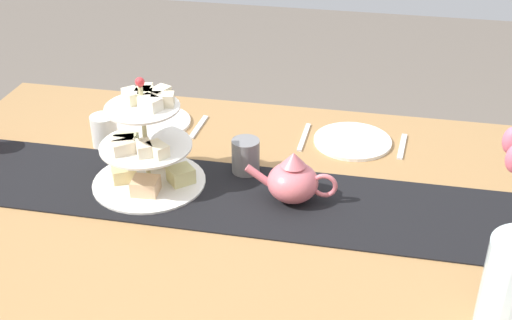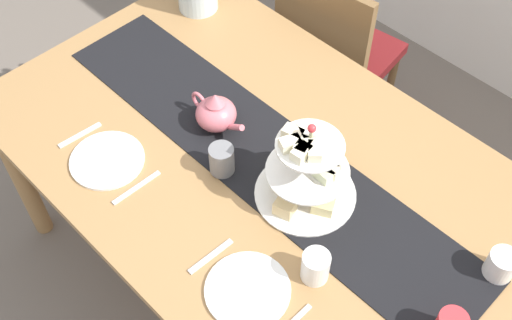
# 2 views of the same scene
# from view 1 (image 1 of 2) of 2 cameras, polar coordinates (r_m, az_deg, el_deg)

# --- Properties ---
(dining_table) EXTENTS (1.74, 1.09, 0.77)m
(dining_table) POSITION_cam_1_polar(r_m,az_deg,el_deg) (1.79, -2.68, -5.26)
(dining_table) COLOR #A37747
(dining_table) RESTS_ON ground_plane
(table_runner) EXTENTS (1.57, 0.32, 0.00)m
(table_runner) POSITION_cam_1_polar(r_m,az_deg,el_deg) (1.73, -2.90, -3.06)
(table_runner) COLOR black
(table_runner) RESTS_ON dining_table
(tiered_cake_stand) EXTENTS (0.30, 0.30, 0.30)m
(tiered_cake_stand) POSITION_cam_1_polar(r_m,az_deg,el_deg) (1.74, -9.36, 0.91)
(tiered_cake_stand) COLOR beige
(tiered_cake_stand) RESTS_ON table_runner
(teapot) EXTENTS (0.24, 0.13, 0.14)m
(teapot) POSITION_cam_1_polar(r_m,az_deg,el_deg) (1.68, 3.21, -1.77)
(teapot) COLOR #D66B75
(teapot) RESTS_ON table_runner
(dinner_plate_left) EXTENTS (0.23, 0.23, 0.01)m
(dinner_plate_left) POSITION_cam_1_polar(r_m,az_deg,el_deg) (1.99, 8.28, 1.62)
(dinner_plate_left) COLOR white
(dinner_plate_left) RESTS_ON dining_table
(fork_left) EXTENTS (0.03, 0.15, 0.01)m
(fork_left) POSITION_cam_1_polar(r_m,az_deg,el_deg) (1.99, 12.43, 1.15)
(fork_left) COLOR silver
(fork_left) RESTS_ON dining_table
(knife_left) EXTENTS (0.02, 0.17, 0.01)m
(knife_left) POSITION_cam_1_polar(r_m,az_deg,el_deg) (2.00, 4.14, 1.98)
(knife_left) COLOR silver
(knife_left) RESTS_ON dining_table
(dinner_plate_right) EXTENTS (0.23, 0.23, 0.01)m
(dinner_plate_right) POSITION_cam_1_polar(r_m,az_deg,el_deg) (2.10, -8.76, 3.23)
(dinner_plate_right) COLOR white
(dinner_plate_right) RESTS_ON dining_table
(fork_right) EXTENTS (0.02, 0.15, 0.01)m
(fork_right) POSITION_cam_1_polar(r_m,az_deg,el_deg) (2.06, -4.95, 2.84)
(fork_right) COLOR silver
(fork_right) RESTS_ON dining_table
(knife_right) EXTENTS (0.02, 0.17, 0.01)m
(knife_right) POSITION_cam_1_polar(r_m,az_deg,el_deg) (2.15, -12.40, 3.50)
(knife_right) COLOR silver
(knife_right) RESTS_ON dining_table
(mug_grey) EXTENTS (0.08, 0.08, 0.09)m
(mug_grey) POSITION_cam_1_polar(r_m,az_deg,el_deg) (1.80, -0.89, 0.36)
(mug_grey) COLOR slate
(mug_grey) RESTS_ON table_runner
(mug_white_text) EXTENTS (0.08, 0.08, 0.09)m
(mug_white_text) POSITION_cam_1_polar(r_m,az_deg,el_deg) (1.98, -12.88, 2.46)
(mug_white_text) COLOR white
(mug_white_text) RESTS_ON dining_table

